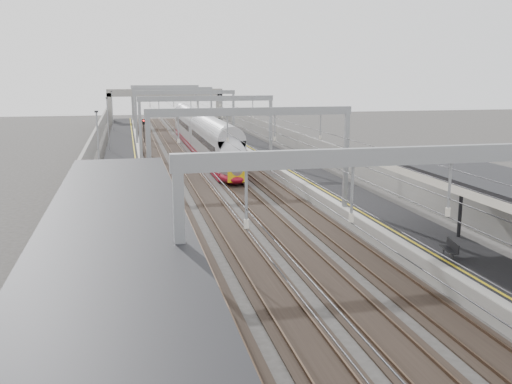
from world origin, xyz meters
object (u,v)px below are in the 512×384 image
overbridge (165,97)px  bench (451,247)px  signal_green (144,127)px  train (203,138)px

overbridge → bench: size_ratio=13.41×
signal_green → bench: bearing=-77.9°
overbridge → signal_green: size_ratio=6.33×
signal_green → overbridge: bearing=80.4°
overbridge → signal_green: (-5.20, -30.83, -2.89)m
overbridge → train: overbridge is taller
overbridge → bench: overbridge is taller
overbridge → signal_green: bearing=-99.6°
overbridge → train: 43.76m
overbridge → train: (1.50, -43.61, -3.31)m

